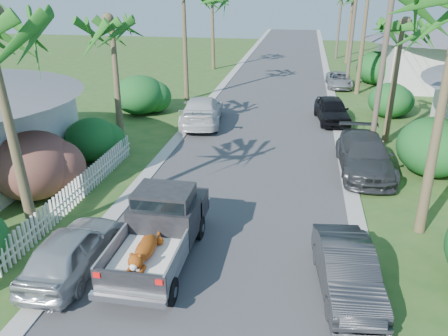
% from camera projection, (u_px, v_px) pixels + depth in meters
% --- Properties ---
extents(ground, '(120.00, 120.00, 0.00)m').
position_uv_depth(ground, '(197.00, 332.00, 10.47)').
color(ground, '#2A501E').
rests_on(ground, ground).
extents(road, '(8.00, 100.00, 0.02)m').
position_uv_depth(road, '(273.00, 93.00, 33.11)').
color(road, '#38383A').
rests_on(road, ground).
extents(curb_left, '(0.60, 100.00, 0.06)m').
position_uv_depth(curb_left, '(218.00, 91.00, 33.81)').
color(curb_left, '#A5A39E').
rests_on(curb_left, ground).
extents(curb_right, '(0.60, 100.00, 0.06)m').
position_uv_depth(curb_right, '(331.00, 95.00, 32.41)').
color(curb_right, '#A5A39E').
rests_on(curb_right, ground).
extents(pickup_truck, '(1.98, 5.12, 2.06)m').
position_uv_depth(pickup_truck, '(163.00, 224.00, 13.15)').
color(pickup_truck, black).
rests_on(pickup_truck, ground).
extents(parked_car_rn, '(1.85, 4.10, 1.31)m').
position_uv_depth(parked_car_rn, '(347.00, 271.00, 11.61)').
color(parked_car_rn, '#27292C').
rests_on(parked_car_rn, ground).
extents(parked_car_rm, '(2.31, 5.37, 1.54)m').
position_uv_depth(parked_car_rm, '(365.00, 155.00, 19.08)').
color(parked_car_rm, '#303235').
rests_on(parked_car_rm, ground).
extents(parked_car_rf, '(2.26, 4.46, 1.45)m').
position_uv_depth(parked_car_rf, '(332.00, 110.00, 26.05)').
color(parked_car_rf, black).
rests_on(parked_car_rf, ground).
extents(parked_car_rd, '(2.02, 4.20, 1.16)m').
position_uv_depth(parked_car_rd, '(339.00, 80.00, 34.86)').
color(parked_car_rd, '#9EA1A5').
rests_on(parked_car_rd, ground).
extents(parked_car_ln, '(1.69, 4.05, 1.37)m').
position_uv_depth(parked_car_ln, '(71.00, 251.00, 12.43)').
color(parked_car_ln, '#B4B8BC').
rests_on(parked_car_ln, ground).
extents(parked_car_lf, '(2.94, 5.80, 1.61)m').
position_uv_depth(parked_car_lf, '(202.00, 111.00, 25.63)').
color(parked_car_lf, silver).
rests_on(parked_car_lf, ground).
extents(palm_l_b, '(4.40, 4.40, 7.40)m').
position_uv_depth(palm_l_b, '(110.00, 20.00, 20.04)').
color(palm_l_b, brown).
rests_on(palm_l_b, ground).
extents(palm_r_b, '(4.40, 4.40, 7.20)m').
position_uv_depth(palm_r_b, '(403.00, 24.00, 20.66)').
color(palm_r_b, brown).
rests_on(palm_r_b, ground).
extents(shrub_l_b, '(3.00, 3.30, 2.60)m').
position_uv_depth(shrub_l_b, '(34.00, 165.00, 16.66)').
color(shrub_l_b, '#AE1843').
rests_on(shrub_l_b, ground).
extents(shrub_l_c, '(2.40, 2.64, 2.00)m').
position_uv_depth(shrub_l_c, '(92.00, 139.00, 20.34)').
color(shrub_l_c, '#164D1E').
rests_on(shrub_l_c, ground).
extents(shrub_l_d, '(3.20, 3.52, 2.40)m').
position_uv_depth(shrub_l_d, '(140.00, 95.00, 27.61)').
color(shrub_l_d, '#164D1E').
rests_on(shrub_l_d, ground).
extents(shrub_r_b, '(3.00, 3.30, 2.50)m').
position_uv_depth(shrub_r_b, '(433.00, 147.00, 18.68)').
color(shrub_r_b, '#164D1E').
rests_on(shrub_r_b, ground).
extents(shrub_r_c, '(2.60, 2.86, 2.10)m').
position_uv_depth(shrub_r_c, '(390.00, 100.00, 26.96)').
color(shrub_r_c, '#164D1E').
rests_on(shrub_r_c, ground).
extents(shrub_r_d, '(3.20, 3.52, 2.60)m').
position_uv_depth(shrub_r_d, '(376.00, 68.00, 35.84)').
color(shrub_r_d, '#164D1E').
rests_on(shrub_r_d, ground).
extents(picket_fence, '(0.10, 11.00, 1.00)m').
position_uv_depth(picket_fence, '(74.00, 193.00, 16.23)').
color(picket_fence, white).
rests_on(picket_fence, ground).
extents(house_right_far, '(9.00, 8.00, 4.60)m').
position_uv_depth(house_right_far, '(443.00, 59.00, 34.71)').
color(house_right_far, silver).
rests_on(house_right_far, ground).
extents(utility_pole_b, '(1.60, 0.26, 9.00)m').
position_uv_depth(utility_pole_b, '(383.00, 59.00, 19.54)').
color(utility_pole_b, brown).
rests_on(utility_pole_b, ground).
extents(utility_pole_c, '(1.60, 0.26, 9.00)m').
position_uv_depth(utility_pole_c, '(353.00, 28.00, 33.13)').
color(utility_pole_c, brown).
rests_on(utility_pole_c, ground).
extents(utility_pole_d, '(1.60, 0.26, 9.00)m').
position_uv_depth(utility_pole_d, '(340.00, 15.00, 46.72)').
color(utility_pole_d, brown).
rests_on(utility_pole_d, ground).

